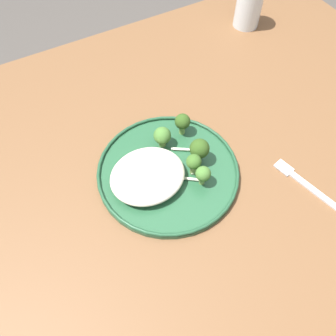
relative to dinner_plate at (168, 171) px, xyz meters
name	(u,v)px	position (x,y,z in m)	size (l,w,h in m)	color
ground	(174,270)	(-0.03, -0.01, -0.75)	(6.00, 6.00, 0.00)	#47423D
wooden_dining_table	(179,183)	(-0.03, -0.01, -0.09)	(1.40, 1.00, 0.74)	brown
dinner_plate	(168,171)	(0.00, 0.00, 0.00)	(0.29, 0.29, 0.02)	#235133
noodle_bed	(148,175)	(0.05, 0.00, 0.02)	(0.15, 0.13, 0.04)	beige
seared_scallop_front_small	(133,180)	(0.08, -0.01, 0.01)	(0.03, 0.03, 0.02)	beige
seared_scallop_tiny_bay	(147,177)	(0.05, 0.00, 0.01)	(0.02, 0.02, 0.02)	#DBB77A
seared_scallop_tilted_round	(155,191)	(0.05, 0.04, 0.01)	(0.03, 0.03, 0.01)	beige
seared_scallop_large_seared	(156,156)	(0.01, -0.04, 0.01)	(0.04, 0.04, 0.01)	#DBB77A
broccoli_floret_rear_charred	(194,163)	(-0.04, 0.03, 0.04)	(0.03, 0.03, 0.05)	#89A356
broccoli_floret_small_sprig	(182,122)	(-0.08, -0.07, 0.04)	(0.03, 0.03, 0.05)	#7A994C
broccoli_floret_center_pile	(199,149)	(-0.07, 0.01, 0.04)	(0.04, 0.04, 0.06)	#7A994C
broccoli_floret_near_rim	(203,174)	(-0.05, 0.06, 0.03)	(0.03, 0.03, 0.05)	#7A994C
broccoli_floret_right_tilted	(162,136)	(-0.02, -0.06, 0.03)	(0.04, 0.04, 0.05)	#89A356
onion_sliver_curled_piece	(193,163)	(-0.05, 0.01, 0.01)	(0.05, 0.01, 0.00)	silver
onion_sliver_short_strip	(182,149)	(-0.05, -0.03, 0.01)	(0.05, 0.01, 0.00)	silver
onion_sliver_long_sliver	(190,179)	(-0.03, 0.04, 0.01)	(0.04, 0.01, 0.00)	silver
onion_sliver_pale_crescent	(174,172)	(-0.01, 0.01, 0.01)	(0.04, 0.01, 0.00)	silver
water_glass	(249,6)	(-0.45, -0.34, 0.05)	(0.07, 0.07, 0.13)	silver
dinner_fork	(311,188)	(-0.23, 0.17, -0.01)	(0.06, 0.19, 0.00)	silver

